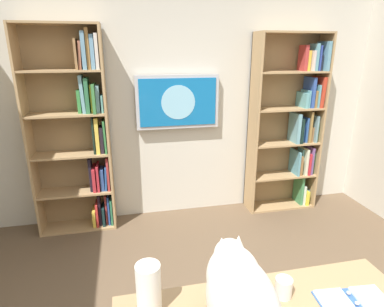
{
  "coord_description": "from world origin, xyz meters",
  "views": [
    {
      "loc": [
        0.63,
        1.22,
        1.84
      ],
      "look_at": [
        0.11,
        -1.16,
        1.05
      ],
      "focal_mm": 29.87,
      "sensor_mm": 36.0,
      "label": 1
    }
  ],
  "objects": [
    {
      "name": "open_binder",
      "position": [
        -0.36,
        0.23,
        0.73
      ],
      "size": [
        0.35,
        0.25,
        0.02
      ],
      "color": "#335999",
      "rests_on": "desk"
    },
    {
      "name": "paper_towel_roll",
      "position": [
        0.57,
        0.05,
        0.84
      ],
      "size": [
        0.11,
        0.11,
        0.24
      ],
      "primitive_type": "cylinder",
      "color": "white",
      "rests_on": "desk"
    },
    {
      "name": "wall_mounted_tv",
      "position": [
        0.06,
        -2.15,
        1.31
      ],
      "size": [
        0.89,
        0.07,
        0.57
      ],
      "color": "#B7B7BC"
    },
    {
      "name": "bookshelf_left",
      "position": [
        -1.28,
        -2.06,
        1.01
      ],
      "size": [
        0.82,
        0.28,
        2.02
      ],
      "color": "tan",
      "rests_on": "ground"
    },
    {
      "name": "coffee_mug",
      "position": [
        -0.06,
        0.1,
        0.77
      ],
      "size": [
        0.08,
        0.08,
        0.1
      ],
      "primitive_type": "cylinder",
      "color": "white",
      "rests_on": "desk"
    },
    {
      "name": "cat",
      "position": [
        0.23,
        0.26,
        0.92
      ],
      "size": [
        0.26,
        0.6,
        0.38
      ],
      "color": "silver",
      "rests_on": "desk"
    },
    {
      "name": "bookshelf_right",
      "position": [
        1.08,
        -2.06,
        1.05
      ],
      "size": [
        0.77,
        0.28,
        2.07
      ],
      "color": "tan",
      "rests_on": "ground"
    },
    {
      "name": "wall_back",
      "position": [
        0.0,
        -2.23,
        1.35
      ],
      "size": [
        4.52,
        0.06,
        2.7
      ],
      "primitive_type": "cube",
      "color": "beige",
      "rests_on": "ground"
    }
  ]
}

